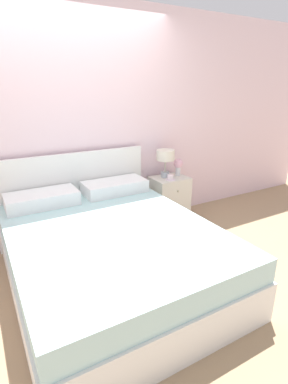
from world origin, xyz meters
The scene contains 7 objects.
ground_plane centered at (0.00, 0.00, 0.00)m, with size 12.00×12.00×0.00m, color tan.
wall_back centered at (0.00, 0.07, 1.30)m, with size 8.00×0.06×2.60m.
bed centered at (0.00, -1.00, 0.29)m, with size 1.73×2.14×1.01m.
nightstand centered at (1.21, -0.20, 0.30)m, with size 0.46×0.39×0.60m.
table_lamp centered at (1.16, -0.16, 0.86)m, with size 0.23×0.23×0.36m.
flower_vase centered at (1.36, -0.17, 0.74)m, with size 0.12×0.12×0.22m.
teacup centered at (1.15, -0.30, 0.63)m, with size 0.12×0.12×0.07m.
Camera 1 is at (-0.91, -3.26, 1.71)m, focal length 28.00 mm.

